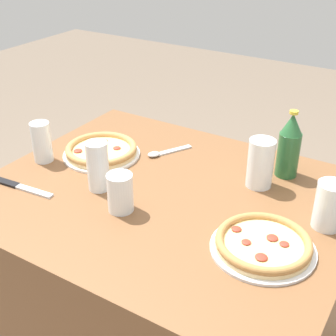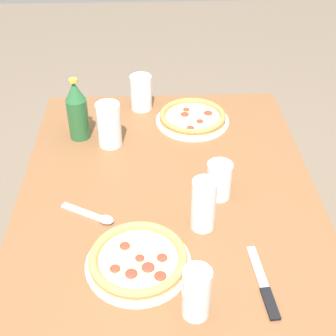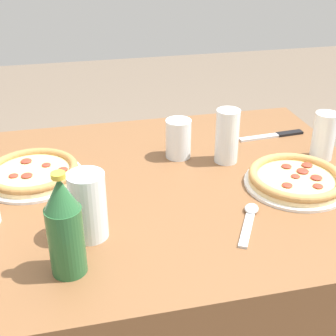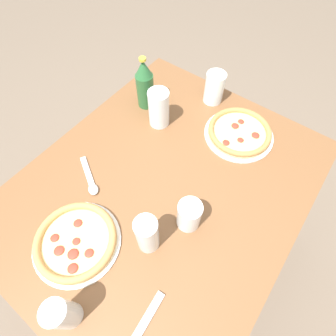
{
  "view_description": "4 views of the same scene",
  "coord_description": "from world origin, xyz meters",
  "px_view_note": "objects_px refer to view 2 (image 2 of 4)",
  "views": [
    {
      "loc": [
        -0.64,
        1.03,
        1.5
      ],
      "look_at": [
        -0.0,
        -0.0,
        0.82
      ],
      "focal_mm": 50.0,
      "sensor_mm": 36.0,
      "label": 1
    },
    {
      "loc": [
        1.12,
        -0.04,
        1.66
      ],
      "look_at": [
        -0.02,
        0.0,
        0.78
      ],
      "focal_mm": 50.0,
      "sensor_mm": 36.0,
      "label": 2
    },
    {
      "loc": [
        -0.24,
        -1.05,
        1.37
      ],
      "look_at": [
        -0.0,
        -0.02,
        0.8
      ],
      "focal_mm": 50.0,
      "sensor_mm": 36.0,
      "label": 3
    },
    {
      "loc": [
        0.35,
        0.28,
        1.55
      ],
      "look_at": [
        -0.04,
        -0.01,
        0.78
      ],
      "focal_mm": 28.0,
      "sensor_mm": 36.0,
      "label": 4
    }
  ],
  "objects_px": {
    "glass_red_wine": "(196,295)",
    "beer_bottle": "(77,111)",
    "glass_lemonade": "(203,207)",
    "glass_cola": "(109,127)",
    "spoon": "(96,216)",
    "glass_iced_tea": "(141,94)",
    "glass_mango_juice": "(219,181)",
    "pizza_margherita": "(193,118)",
    "knife": "(263,285)",
    "pizza_pepperoni": "(138,260)"
  },
  "relations": [
    {
      "from": "glass_lemonade",
      "to": "spoon",
      "type": "xyz_separation_m",
      "value": [
        -0.04,
        -0.3,
        -0.06
      ]
    },
    {
      "from": "glass_cola",
      "to": "glass_red_wine",
      "type": "relative_size",
      "value": 1.11
    },
    {
      "from": "pizza_pepperoni",
      "to": "knife",
      "type": "xyz_separation_m",
      "value": [
        0.08,
        0.3,
        -0.02
      ]
    },
    {
      "from": "glass_lemonade",
      "to": "glass_mango_juice",
      "type": "relative_size",
      "value": 1.37
    },
    {
      "from": "pizza_pepperoni",
      "to": "glass_cola",
      "type": "xyz_separation_m",
      "value": [
        -0.54,
        -0.1,
        0.05
      ]
    },
    {
      "from": "glass_iced_tea",
      "to": "glass_mango_juice",
      "type": "distance_m",
      "value": 0.57
    },
    {
      "from": "glass_red_wine",
      "to": "glass_mango_juice",
      "type": "height_order",
      "value": "glass_red_wine"
    },
    {
      "from": "glass_red_wine",
      "to": "glass_iced_tea",
      "type": "xyz_separation_m",
      "value": [
        -0.93,
        -0.13,
        -0.0
      ]
    },
    {
      "from": "glass_lemonade",
      "to": "glass_iced_tea",
      "type": "xyz_separation_m",
      "value": [
        -0.65,
        -0.17,
        -0.01
      ]
    },
    {
      "from": "knife",
      "to": "glass_iced_tea",
      "type": "bearing_deg",
      "value": -160.87
    },
    {
      "from": "pizza_margherita",
      "to": "glass_mango_juice",
      "type": "height_order",
      "value": "glass_mango_juice"
    },
    {
      "from": "glass_cola",
      "to": "glass_iced_tea",
      "type": "distance_m",
      "value": 0.26
    },
    {
      "from": "glass_lemonade",
      "to": "glass_iced_tea",
      "type": "bearing_deg",
      "value": -165.31
    },
    {
      "from": "pizza_pepperoni",
      "to": "pizza_margherita",
      "type": "bearing_deg",
      "value": 164.11
    },
    {
      "from": "glass_lemonade",
      "to": "beer_bottle",
      "type": "distance_m",
      "value": 0.6
    },
    {
      "from": "glass_red_wine",
      "to": "beer_bottle",
      "type": "relative_size",
      "value": 0.63
    },
    {
      "from": "glass_lemonade",
      "to": "glass_red_wine",
      "type": "distance_m",
      "value": 0.28
    },
    {
      "from": "glass_red_wine",
      "to": "beer_bottle",
      "type": "bearing_deg",
      "value": -155.22
    },
    {
      "from": "glass_lemonade",
      "to": "beer_bottle",
      "type": "xyz_separation_m",
      "value": [
        -0.46,
        -0.39,
        0.04
      ]
    },
    {
      "from": "pizza_pepperoni",
      "to": "beer_bottle",
      "type": "xyz_separation_m",
      "value": [
        -0.6,
        -0.21,
        0.09
      ]
    },
    {
      "from": "pizza_margherita",
      "to": "knife",
      "type": "bearing_deg",
      "value": 8.39
    },
    {
      "from": "glass_red_wine",
      "to": "glass_mango_juice",
      "type": "bearing_deg",
      "value": 165.82
    },
    {
      "from": "beer_bottle",
      "to": "spoon",
      "type": "relative_size",
      "value": 1.37
    },
    {
      "from": "glass_lemonade",
      "to": "glass_cola",
      "type": "bearing_deg",
      "value": -146.1
    },
    {
      "from": "glass_red_wine",
      "to": "pizza_pepperoni",
      "type": "bearing_deg",
      "value": -137.83
    },
    {
      "from": "glass_mango_juice",
      "to": "pizza_margherita",
      "type": "bearing_deg",
      "value": -174.2
    },
    {
      "from": "glass_cola",
      "to": "spoon",
      "type": "relative_size",
      "value": 0.95
    },
    {
      "from": "spoon",
      "to": "pizza_margherita",
      "type": "bearing_deg",
      "value": 147.96
    },
    {
      "from": "glass_iced_tea",
      "to": "beer_bottle",
      "type": "height_order",
      "value": "beer_bottle"
    },
    {
      "from": "glass_lemonade",
      "to": "knife",
      "type": "relative_size",
      "value": 0.71
    },
    {
      "from": "glass_mango_juice",
      "to": "knife",
      "type": "height_order",
      "value": "glass_mango_juice"
    },
    {
      "from": "glass_iced_tea",
      "to": "knife",
      "type": "bearing_deg",
      "value": 19.13
    },
    {
      "from": "glass_mango_juice",
      "to": "beer_bottle",
      "type": "relative_size",
      "value": 0.51
    },
    {
      "from": "beer_bottle",
      "to": "spoon",
      "type": "xyz_separation_m",
      "value": [
        0.42,
        0.09,
        -0.1
      ]
    },
    {
      "from": "glass_lemonade",
      "to": "glass_mango_juice",
      "type": "height_order",
      "value": "glass_lemonade"
    },
    {
      "from": "glass_mango_juice",
      "to": "spoon",
      "type": "distance_m",
      "value": 0.37
    },
    {
      "from": "spoon",
      "to": "glass_cola",
      "type": "bearing_deg",
      "value": 177.02
    },
    {
      "from": "pizza_margherita",
      "to": "glass_red_wine",
      "type": "relative_size",
      "value": 1.93
    },
    {
      "from": "glass_lemonade",
      "to": "glass_iced_tea",
      "type": "distance_m",
      "value": 0.67
    },
    {
      "from": "glass_cola",
      "to": "glass_lemonade",
      "type": "bearing_deg",
      "value": 33.9
    },
    {
      "from": "pizza_pepperoni",
      "to": "spoon",
      "type": "height_order",
      "value": "pizza_pepperoni"
    },
    {
      "from": "pizza_margherita",
      "to": "glass_cola",
      "type": "relative_size",
      "value": 1.73
    },
    {
      "from": "pizza_margherita",
      "to": "glass_cola",
      "type": "bearing_deg",
      "value": -65.91
    },
    {
      "from": "glass_red_wine",
      "to": "glass_iced_tea",
      "type": "distance_m",
      "value": 0.94
    },
    {
      "from": "glass_red_wine",
      "to": "knife",
      "type": "bearing_deg",
      "value": 111.73
    },
    {
      "from": "pizza_pepperoni",
      "to": "glass_iced_tea",
      "type": "bearing_deg",
      "value": 179.65
    },
    {
      "from": "glass_lemonade",
      "to": "beer_bottle",
      "type": "height_order",
      "value": "beer_bottle"
    },
    {
      "from": "glass_cola",
      "to": "glass_mango_juice",
      "type": "xyz_separation_m",
      "value": [
        0.28,
        0.34,
        -0.01
      ]
    },
    {
      "from": "pizza_margherita",
      "to": "glass_iced_tea",
      "type": "xyz_separation_m",
      "value": [
        -0.11,
        -0.19,
        0.04
      ]
    },
    {
      "from": "glass_mango_juice",
      "to": "spoon",
      "type": "xyz_separation_m",
      "value": [
        0.08,
        -0.36,
        -0.05
      ]
    }
  ]
}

